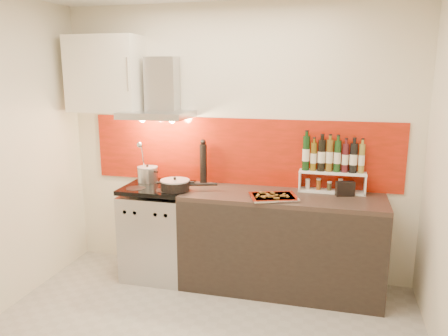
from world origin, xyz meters
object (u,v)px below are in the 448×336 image
(saute_pan, at_px, (176,185))
(pepper_mill, at_px, (203,163))
(baking_tray, at_px, (273,197))
(range_stove, at_px, (158,232))
(stock_pot, at_px, (148,174))
(counter, at_px, (281,242))

(saute_pan, xyz_separation_m, pepper_mill, (0.17, 0.32, 0.15))
(saute_pan, bearing_deg, baking_tray, -1.09)
(range_stove, relative_size, saute_pan, 1.79)
(range_stove, height_order, stock_pot, stock_pot)
(baking_tray, bearing_deg, counter, 64.07)
(counter, bearing_deg, stock_pot, 175.08)
(counter, relative_size, baking_tray, 3.74)
(range_stove, distance_m, baking_tray, 1.24)
(saute_pan, distance_m, pepper_mill, 0.39)
(range_stove, bearing_deg, baking_tray, -6.40)
(pepper_mill, bearing_deg, stock_pot, -171.19)
(range_stove, xyz_separation_m, counter, (1.20, 0.00, 0.01))
(stock_pot, distance_m, saute_pan, 0.45)
(stock_pot, xyz_separation_m, baking_tray, (1.28, -0.25, -0.07))
(pepper_mill, bearing_deg, saute_pan, -117.88)
(saute_pan, relative_size, baking_tray, 1.06)
(pepper_mill, bearing_deg, baking_tray, -24.45)
(stock_pot, relative_size, saute_pan, 0.39)
(stock_pot, relative_size, pepper_mill, 0.46)
(counter, xyz_separation_m, pepper_mill, (-0.80, 0.20, 0.66))
(counter, bearing_deg, range_stove, -179.77)
(range_stove, xyz_separation_m, baking_tray, (1.14, -0.13, 0.47))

